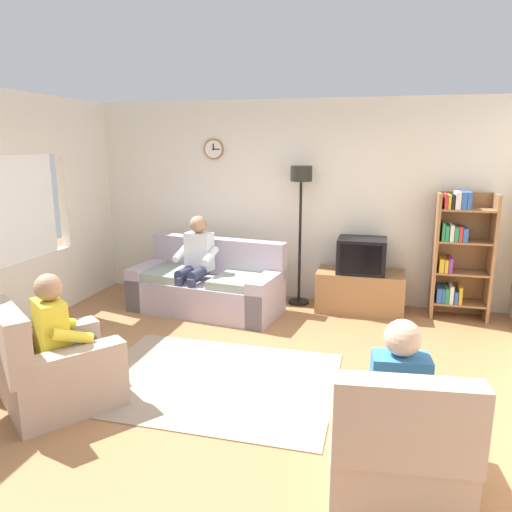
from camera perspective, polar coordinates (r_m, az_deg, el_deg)
ground_plane at (r=4.64m, az=-1.70°, el=-14.27°), size 12.00×12.00×0.00m
back_wall_assembly at (r=6.77m, az=4.54°, el=6.36°), size 6.20×0.17×2.70m
couch at (r=6.38m, az=-5.66°, el=-3.58°), size 2.00×1.13×0.90m
tv_stand at (r=6.49m, az=12.01°, el=-4.02°), size 1.10×0.56×0.52m
tv at (r=6.34m, az=12.20°, el=0.08°), size 0.60×0.49×0.44m
bookshelf at (r=6.48m, az=22.48°, el=0.41°), size 0.68×0.36×1.57m
floor_lamp at (r=6.43m, az=5.24°, el=6.89°), size 0.28×0.28×1.85m
armchair_near_window at (r=4.47m, az=-22.29°, el=-12.30°), size 1.17×1.19×0.90m
armchair_near_bookshelf at (r=3.36m, az=15.89°, el=-20.61°), size 0.89×0.96×0.90m
area_rug at (r=4.64m, az=-5.00°, el=-14.25°), size 2.20×1.70×0.01m
person_on_couch at (r=6.23m, az=-7.07°, el=-0.37°), size 0.55×0.57×1.24m
person_in_left_armchair at (r=4.37m, az=-21.51°, el=-8.32°), size 0.62×0.64×1.12m
person_in_right_armchair at (r=3.28m, az=16.03°, el=-15.14°), size 0.54×0.57×1.12m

